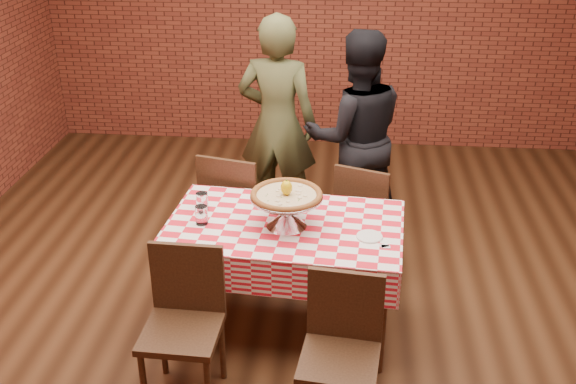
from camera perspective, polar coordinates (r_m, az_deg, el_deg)
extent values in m
plane|color=black|center=(4.64, 0.13, -9.58)|extent=(6.00, 6.00, 0.00)
plane|color=maroon|center=(6.87, 2.44, 15.64)|extent=(5.50, 0.00, 5.50)
cube|color=#432B18|center=(4.25, -0.28, -7.22)|extent=(1.46, 0.95, 0.75)
cylinder|color=#C9B88A|center=(3.93, -0.13, -0.30)|extent=(0.44, 0.44, 0.03)
ellipsoid|color=yellow|center=(3.91, -0.13, 0.37)|extent=(0.07, 0.07, 0.09)
cylinder|color=white|center=(4.05, -7.38, -1.96)|extent=(0.08, 0.08, 0.12)
cylinder|color=white|center=(4.21, -7.33, -0.82)|extent=(0.08, 0.08, 0.12)
cylinder|color=white|center=(3.93, 6.96, -3.79)|extent=(0.16, 0.16, 0.01)
cube|color=white|center=(3.85, 8.22, -4.57)|extent=(0.06, 0.05, 0.00)
cube|color=white|center=(3.85, 8.33, -4.64)|extent=(0.05, 0.04, 0.00)
cube|color=silver|center=(4.28, 0.42, -0.08)|extent=(0.11, 0.10, 0.13)
imported|color=#444727|center=(5.30, -0.92, 5.83)|extent=(0.69, 0.50, 1.74)
imported|color=black|center=(5.18, 5.78, 4.73)|extent=(0.91, 0.77, 1.65)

